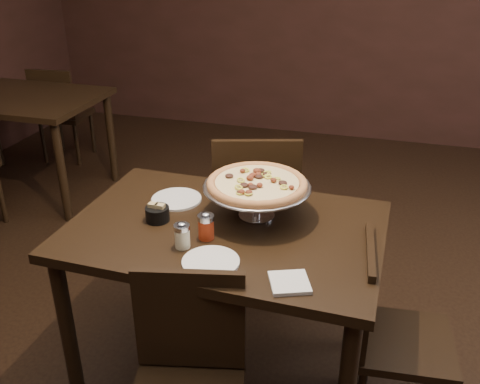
# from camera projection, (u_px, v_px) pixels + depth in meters

# --- Properties ---
(room) EXTENTS (6.04, 7.04, 2.84)m
(room) POSITION_uv_depth(u_px,v_px,m) (256.00, 89.00, 1.95)
(room) COLOR black
(room) RESTS_ON ground
(dining_table) EXTENTS (1.32, 0.90, 0.81)m
(dining_table) POSITION_uv_depth(u_px,v_px,m) (226.00, 248.00, 2.28)
(dining_table) COLOR black
(dining_table) RESTS_ON ground
(background_table) EXTENTS (1.27, 0.85, 0.80)m
(background_table) POSITION_uv_depth(u_px,v_px,m) (17.00, 109.00, 4.09)
(background_table) COLOR black
(background_table) RESTS_ON ground
(pizza_stand) EXTENTS (0.46, 0.46, 0.19)m
(pizza_stand) POSITION_uv_depth(u_px,v_px,m) (257.00, 184.00, 2.24)
(pizza_stand) COLOR #B6B6BD
(pizza_stand) RESTS_ON dining_table
(parmesan_shaker) EXTENTS (0.06, 0.06, 0.11)m
(parmesan_shaker) POSITION_uv_depth(u_px,v_px,m) (182.00, 235.00, 2.06)
(parmesan_shaker) COLOR beige
(parmesan_shaker) RESTS_ON dining_table
(pepper_flake_shaker) EXTENTS (0.07, 0.07, 0.12)m
(pepper_flake_shaker) POSITION_uv_depth(u_px,v_px,m) (206.00, 226.00, 2.12)
(pepper_flake_shaker) COLOR maroon
(pepper_flake_shaker) RESTS_ON dining_table
(packet_caddy) EXTENTS (0.10, 0.10, 0.08)m
(packet_caddy) POSITION_uv_depth(u_px,v_px,m) (157.00, 213.00, 2.26)
(packet_caddy) COLOR black
(packet_caddy) RESTS_ON dining_table
(napkin_stack) EXTENTS (0.17, 0.17, 0.01)m
(napkin_stack) POSITION_uv_depth(u_px,v_px,m) (289.00, 283.00, 1.86)
(napkin_stack) COLOR silver
(napkin_stack) RESTS_ON dining_table
(plate_left) EXTENTS (0.23, 0.23, 0.01)m
(plate_left) POSITION_uv_depth(u_px,v_px,m) (176.00, 199.00, 2.44)
(plate_left) COLOR white
(plate_left) RESTS_ON dining_table
(plate_near) EXTENTS (0.22, 0.22, 0.01)m
(plate_near) POSITION_uv_depth(u_px,v_px,m) (211.00, 262.00, 1.98)
(plate_near) COLOR white
(plate_near) RESTS_ON dining_table
(serving_spatula) EXTENTS (0.13, 0.13, 0.02)m
(serving_spatula) POSITION_uv_depth(u_px,v_px,m) (283.00, 201.00, 2.11)
(serving_spatula) COLOR #B6B6BD
(serving_spatula) RESTS_ON pizza_stand
(chair_far) EXTENTS (0.57, 0.57, 0.98)m
(chair_far) POSITION_uv_depth(u_px,v_px,m) (255.00, 207.00, 2.97)
(chair_far) COLOR black
(chair_far) RESTS_ON ground
(chair_near) EXTENTS (0.48, 0.48, 0.87)m
(chair_near) POSITION_uv_depth(u_px,v_px,m) (187.00, 380.00, 1.91)
(chair_near) COLOR black
(chair_near) RESTS_ON ground
(chair_side) EXTENTS (0.43, 0.43, 0.84)m
(chair_side) POSITION_uv_depth(u_px,v_px,m) (389.00, 329.00, 2.17)
(chair_side) COLOR black
(chair_side) RESTS_ON ground
(bg_chair_far) EXTENTS (0.44, 0.44, 0.86)m
(bg_chair_far) POSITION_uv_depth(u_px,v_px,m) (61.00, 111.00, 4.76)
(bg_chair_far) COLOR black
(bg_chair_far) RESTS_ON ground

